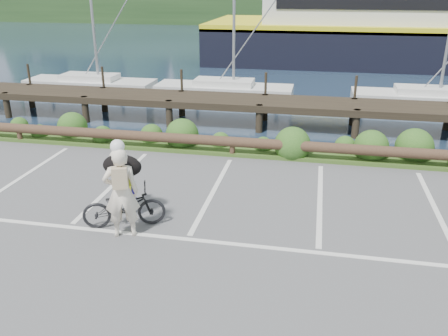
{
  "coord_description": "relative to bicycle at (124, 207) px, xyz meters",
  "views": [
    {
      "loc": [
        2.36,
        -8.46,
        4.86
      ],
      "look_at": [
        0.49,
        0.87,
        1.1
      ],
      "focal_mm": 38.0,
      "sensor_mm": 36.0,
      "label": 1
    }
  ],
  "objects": [
    {
      "name": "log_rail",
      "position": [
        1.46,
        4.7,
        -0.45
      ],
      "size": [
        32.0,
        0.3,
        0.6
      ],
      "primitive_type": null,
      "color": "#443021",
      "rests_on": "ground"
    },
    {
      "name": "dog",
      "position": [
        -0.2,
        0.52,
        0.7
      ],
      "size": [
        0.71,
        0.97,
        0.5
      ],
      "primitive_type": "ellipsoid",
      "rotation": [
        0.0,
        0.0,
        1.93
      ],
      "color": "black",
      "rests_on": "bicycle"
    },
    {
      "name": "vegetation_strip",
      "position": [
        1.46,
        5.4,
        -0.4
      ],
      "size": [
        34.0,
        1.6,
        0.1
      ],
      "primitive_type": "cube",
      "color": "#3D5B21",
      "rests_on": "ground"
    },
    {
      "name": "harbor_backdrop",
      "position": [
        1.85,
        78.56,
        -0.45
      ],
      "size": [
        170.0,
        160.0,
        30.0
      ],
      "color": "#18283B",
      "rests_on": "ground"
    },
    {
      "name": "cyclist",
      "position": [
        0.14,
        -0.38,
        0.5
      ],
      "size": [
        0.81,
        0.67,
        1.9
      ],
      "primitive_type": "imported",
      "rotation": [
        0.0,
        0.0,
        3.5
      ],
      "color": "#EFE1CB",
      "rests_on": "ground"
    },
    {
      "name": "ground",
      "position": [
        1.46,
        0.1,
        -0.45
      ],
      "size": [
        72.0,
        72.0,
        0.0
      ],
      "primitive_type": "plane",
      "color": "#4E4E50"
    },
    {
      "name": "bicycle",
      "position": [
        0.0,
        0.0,
        0.0
      ],
      "size": [
        1.82,
        1.17,
        0.91
      ],
      "primitive_type": "imported",
      "rotation": [
        0.0,
        0.0,
        1.93
      ],
      "color": "black",
      "rests_on": "ground"
    }
  ]
}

